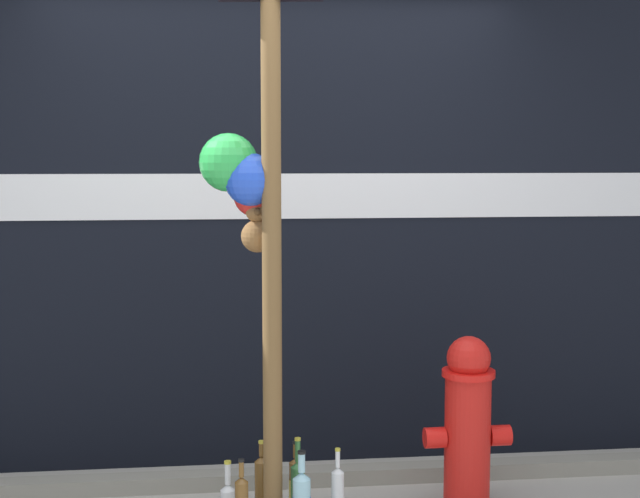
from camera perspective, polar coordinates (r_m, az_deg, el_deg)
name	(u,v)px	position (r m, az deg, el deg)	size (l,w,h in m)	color
building_wall	(274,185)	(4.87, -2.95, 4.09)	(10.00, 0.21, 3.02)	black
curb_strip	(281,478)	(4.71, -2.47, -14.26)	(8.00, 0.12, 0.08)	gray
memorial_post	(255,158)	(3.90, -4.14, 5.78)	(0.53, 0.32, 2.67)	brown
fire_hydrant	(468,423)	(4.35, 9.32, -10.78)	(0.41, 0.25, 0.83)	red
bottle_0	(296,485)	(4.34, -1.56, -14.69)	(0.06, 0.06, 0.34)	brown
bottle_3	(298,491)	(4.21, -1.41, -15.04)	(0.06, 0.06, 0.40)	#337038
bottle_6	(262,485)	(4.30, -3.70, -14.68)	(0.07, 0.07, 0.36)	brown
litter_0	(264,480)	(4.79, -3.54, -14.36)	(0.08, 0.08, 0.01)	#8C99B2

